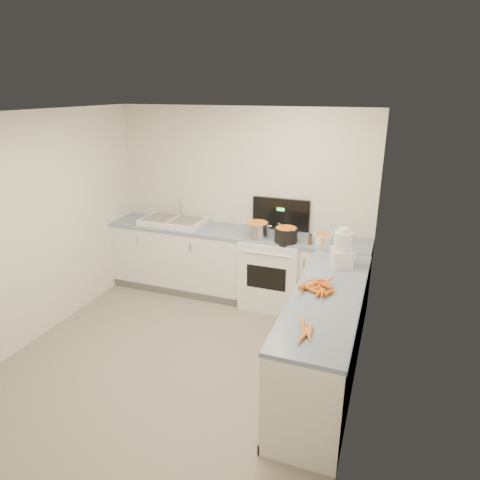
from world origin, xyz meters
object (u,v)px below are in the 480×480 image
(black_pot, at_px, (286,236))
(food_processor, at_px, (342,250))
(extract_bottle, at_px, (310,240))
(stove, at_px, (273,270))
(sink, at_px, (173,221))
(mixing_bowl, at_px, (322,239))
(steel_pot, at_px, (257,231))
(spice_jar, at_px, (322,242))

(black_pot, distance_m, food_processor, 0.89)
(extract_bottle, bearing_deg, stove, 161.88)
(sink, distance_m, black_pot, 1.65)
(stove, xyz_separation_m, mixing_bowl, (0.61, -0.05, 0.52))
(steel_pot, height_order, black_pot, steel_pot)
(steel_pot, relative_size, black_pot, 1.07)
(black_pot, height_order, extract_bottle, black_pot)
(steel_pot, relative_size, food_processor, 0.72)
(mixing_bowl, relative_size, extract_bottle, 1.96)
(stove, height_order, black_pot, stove)
(stove, height_order, sink, stove)
(steel_pot, height_order, mixing_bowl, steel_pot)
(mixing_bowl, distance_m, spice_jar, 0.10)
(stove, xyz_separation_m, black_pot, (0.19, -0.17, 0.55))
(stove, bearing_deg, food_processor, -36.22)
(spice_jar, bearing_deg, food_processor, -61.21)
(mixing_bowl, distance_m, extract_bottle, 0.17)
(stove, relative_size, mixing_bowl, 5.93)
(sink, bearing_deg, black_pot, -6.30)
(sink, height_order, food_processor, food_processor)
(stove, relative_size, steel_pot, 4.59)
(stove, distance_m, steel_pot, 0.60)
(extract_bottle, relative_size, food_processor, 0.28)
(sink, relative_size, mixing_bowl, 3.75)
(steel_pot, relative_size, extract_bottle, 2.54)
(black_pot, height_order, food_processor, food_processor)
(mixing_bowl, height_order, food_processor, food_processor)
(sink, distance_m, steel_pot, 1.27)
(mixing_bowl, height_order, spice_jar, mixing_bowl)
(stove, xyz_separation_m, sink, (-1.45, 0.02, 0.50))
(stove, xyz_separation_m, extract_bottle, (0.48, -0.16, 0.52))
(steel_pot, height_order, extract_bottle, steel_pot)
(mixing_bowl, bearing_deg, food_processor, -63.96)
(steel_pot, bearing_deg, black_pot, -4.90)
(black_pot, distance_m, spice_jar, 0.44)
(sink, distance_m, extract_bottle, 1.94)
(food_processor, bearing_deg, spice_jar, 118.79)
(sink, bearing_deg, steel_pot, -6.72)
(stove, height_order, mixing_bowl, stove)
(black_pot, relative_size, spice_jar, 2.78)
(sink, distance_m, spice_jar, 2.08)
(extract_bottle, distance_m, food_processor, 0.68)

